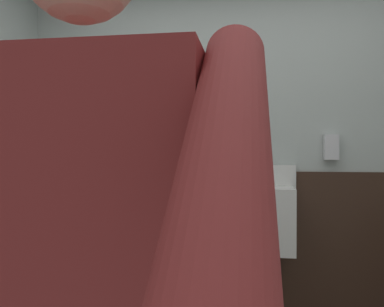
{
  "coord_description": "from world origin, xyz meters",
  "views": [
    {
      "loc": [
        0.08,
        -1.43,
        1.26
      ],
      "look_at": [
        -0.1,
        -0.22,
        1.25
      ],
      "focal_mm": 36.51,
      "sensor_mm": 36.0,
      "label": 1
    }
  ],
  "objects": [
    {
      "name": "wall_back",
      "position": [
        0.0,
        1.59,
        1.3
      ],
      "size": [
        3.86,
        0.12,
        2.61
      ],
      "primitive_type": "cube",
      "color": "silver",
      "rests_on": "ground_plane"
    },
    {
      "name": "wainscot_band_back",
      "position": [
        0.0,
        1.51,
        0.55
      ],
      "size": [
        3.26,
        0.03,
        1.1
      ],
      "primitive_type": "cube",
      "color": "#382319",
      "rests_on": "ground_plane"
    },
    {
      "name": "soap_dispenser",
      "position": [
        0.66,
        1.49,
        1.28
      ],
      "size": [
        0.1,
        0.07,
        0.18
      ],
      "primitive_type": "cube",
      "color": "silver"
    },
    {
      "name": "privacy_divider_panel",
      "position": [
        -0.16,
        1.3,
        0.95
      ],
      "size": [
        0.04,
        0.4,
        0.9
      ],
      "primitive_type": "cube",
      "color": "#4C4C51"
    },
    {
      "name": "urinal_left",
      "position": [
        -0.54,
        1.37,
        0.78
      ],
      "size": [
        0.4,
        0.34,
        1.24
      ],
      "color": "white",
      "rests_on": "ground_plane"
    },
    {
      "name": "urinal_middle",
      "position": [
        0.21,
        1.37,
        0.78
      ],
      "size": [
        0.4,
        0.34,
        1.24
      ],
      "color": "white",
      "rests_on": "ground_plane"
    }
  ]
}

